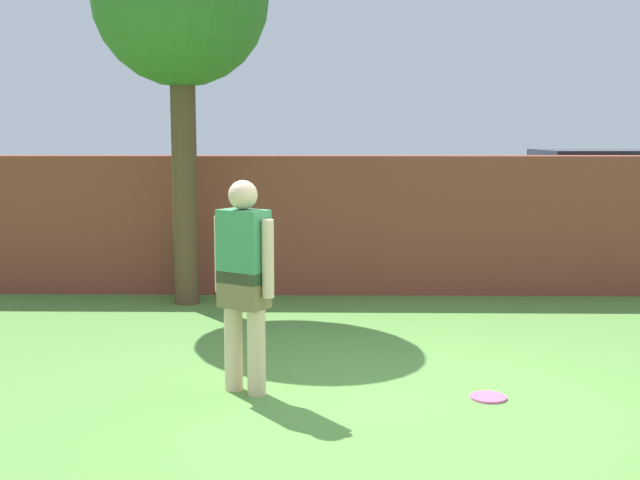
# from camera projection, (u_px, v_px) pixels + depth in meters

# --- Properties ---
(ground_plane) EXTENTS (40.00, 40.00, 0.00)m
(ground_plane) POSITION_uv_depth(u_px,v_px,m) (391.00, 404.00, 5.97)
(ground_plane) COLOR #568C3D
(brick_wall) EXTENTS (10.86, 0.50, 1.69)m
(brick_wall) POSITION_uv_depth(u_px,v_px,m) (247.00, 224.00, 10.10)
(brick_wall) COLOR brown
(brick_wall) RESTS_ON ground
(tree) EXTENTS (1.96, 1.96, 4.43)m
(tree) POSITION_uv_depth(u_px,v_px,m) (181.00, 3.00, 9.05)
(tree) COLOR brown
(tree) RESTS_ON ground
(person) EXTENTS (0.47, 0.38, 1.62)m
(person) POSITION_uv_depth(u_px,v_px,m) (244.00, 276.00, 6.13)
(person) COLOR beige
(person) RESTS_ON ground
(car) EXTENTS (4.26, 2.05, 1.72)m
(car) POSITION_uv_depth(u_px,v_px,m) (608.00, 210.00, 11.74)
(car) COLOR navy
(car) RESTS_ON ground
(frisbee_pink) EXTENTS (0.27, 0.27, 0.02)m
(frisbee_pink) POSITION_uv_depth(u_px,v_px,m) (488.00, 397.00, 6.10)
(frisbee_pink) COLOR pink
(frisbee_pink) RESTS_ON ground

